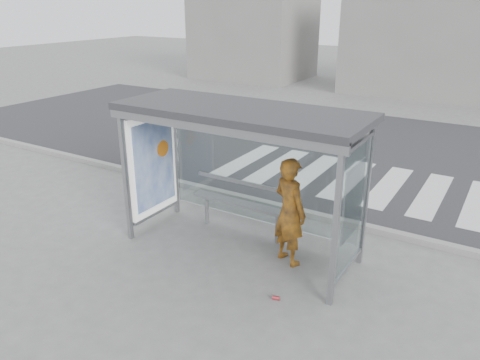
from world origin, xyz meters
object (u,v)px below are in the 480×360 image
person (290,211)px  bench (241,204)px  bus_shelter (223,141)px  soda_can (276,298)px

person → bench: 1.38m
bus_shelter → bench: bearing=85.5°
person → bench: person is taller
bus_shelter → soda_can: bearing=-33.5°
bench → soda_can: bearing=-45.2°
person → soda_can: 1.49m
person → bench: (-1.25, 0.48, -0.33)m
person → bench: bearing=2.4°
bus_shelter → soda_can: 2.77m
bus_shelter → person: bus_shelter is taller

